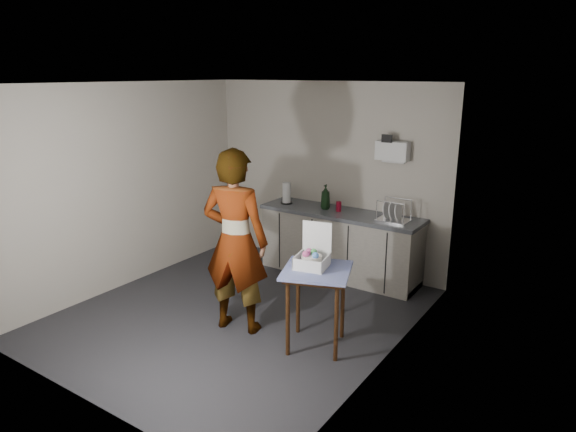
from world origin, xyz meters
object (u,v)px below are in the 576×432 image
Objects in this scene: standing_man at (235,242)px; dish_rack at (393,216)px; dark_bottle at (324,200)px; side_table at (317,279)px; soda_can at (339,206)px; kitchen_counter at (340,246)px; paper_towel at (287,194)px; soap_bottle at (326,197)px; bakery_box at (312,258)px.

standing_man is 2.15m from dish_rack.
standing_man is 2.00m from dark_bottle.
dish_rack is (0.04, 1.79, 0.24)m from side_table.
kitchen_counter is at bearing 9.46° from soda_can.
kitchen_counter is 7.44× the size of paper_towel.
paper_towel is 1.61m from dish_rack.
soap_bottle is 2.51× the size of soda_can.
kitchen_counter is at bearing -2.35° from soap_bottle.
paper_towel is at bearing 118.10° from bakery_box.
bakery_box reaches higher than kitchen_counter.
kitchen_counter is 1.98m from side_table.
paper_towel reaches higher than dish_rack.
bakery_box is at bearing -49.59° from paper_towel.
paper_towel reaches higher than side_table.
side_table is 0.42× the size of standing_man.
standing_man is 6.60× the size of paper_towel.
dark_bottle is (-1.00, 1.86, 0.29)m from side_table.
paper_towel is 0.70× the size of bakery_box.
soda_can reaches higher than side_table.
bakery_box is at bearing -70.36° from kitchen_counter.
soda_can is at bearing -170.54° from kitchen_counter.
standing_man is 1.97m from soap_bottle.
dish_rack is (1.00, -0.04, -0.11)m from soap_bottle.
soda_can is at bearing -3.98° from soap_bottle.
standing_man is at bearing -71.39° from paper_towel.
soap_bottle reaches higher than dark_bottle.
side_table is 0.22m from bakery_box.
dark_bottle is (-0.29, 0.04, 0.59)m from kitchen_counter.
soda_can is at bearing -108.98° from standing_man.
side_table is at bearing -91.36° from dish_rack.
paper_towel is (-0.82, -0.03, 0.08)m from soda_can.
side_table is 2.13× the size of dish_rack.
kitchen_counter is 2.05m from standing_man.
standing_man is 4.63× the size of bakery_box.
soda_can is (0.18, 1.95, -0.02)m from standing_man.
side_table is 1.97m from soda_can.
soap_bottle is (-0.95, 1.83, 0.35)m from side_table.
side_table is 6.27× the size of soda_can.
paper_towel reaches higher than soda_can.
soda_can is at bearing 91.59° from side_table.
dish_rack is (1.60, 0.01, -0.08)m from paper_towel.
dish_rack is at bearing -3.89° from dark_bottle.
side_table is 2.79× the size of paper_towel.
soap_bottle reaches higher than kitchen_counter.
side_table is at bearing -67.79° from soda_can.
dark_bottle is 0.57m from paper_towel.
soap_bottle is 0.24m from soda_can.
soap_bottle is at bearing 103.82° from bakery_box.
dish_rack is at bearing 68.01° from side_table.
soda_can is at bearing -10.62° from dark_bottle.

